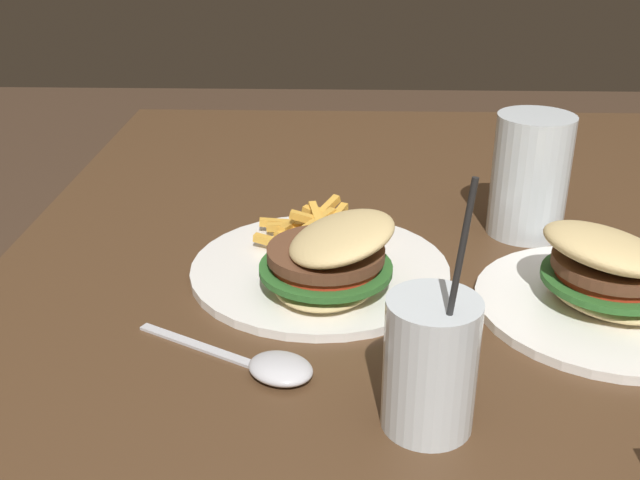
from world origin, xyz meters
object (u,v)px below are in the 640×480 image
Objects in this scene: meal_plate_far at (607,283)px; spoon at (274,367)px; juice_glass at (430,370)px; beer_glass at (530,180)px; meal_plate_near at (326,261)px.

spoon is at bearing -69.70° from meal_plate_far.
spoon is (-0.06, -0.13, -0.04)m from juice_glass.
meal_plate_far is at bearing 11.43° from beer_glass.
meal_plate_near reaches higher than spoon.
juice_glass is (0.38, -0.16, -0.02)m from beer_glass.
beer_glass is at bearing 120.84° from meal_plate_near.
meal_plate_near and meal_plate_far have the same top height.
beer_glass is 0.70× the size of juice_glass.
spoon is 0.35m from meal_plate_far.
juice_glass is 0.15m from spoon.
meal_plate_far is (-0.12, 0.33, 0.02)m from spoon.
meal_plate_near is at bearing -99.43° from meal_plate_far.
juice_glass is at bearing 2.42° from spoon.
beer_glass is 0.41m from juice_glass.
meal_plate_near is 0.25m from juice_glass.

